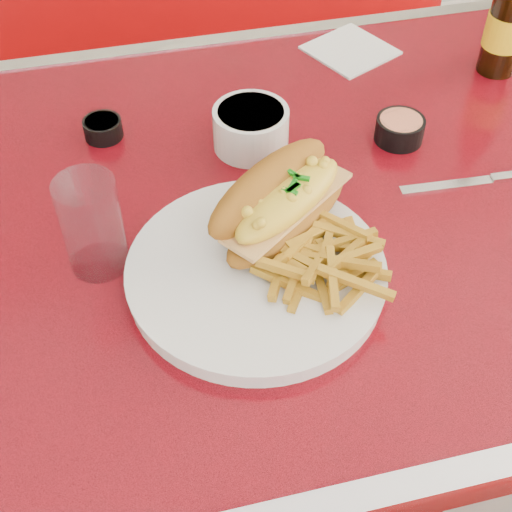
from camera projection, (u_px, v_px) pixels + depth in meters
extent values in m
plane|color=beige|center=(320.00, 463.00, 1.49)|extent=(8.00, 8.00, 0.00)
cube|color=red|center=(357.00, 197.00, 0.94)|extent=(1.20, 0.80, 0.04)
cube|color=silver|center=(279.00, 43.00, 1.21)|extent=(1.22, 0.03, 0.04)
cube|color=silver|center=(496.00, 473.00, 0.68)|extent=(1.22, 0.03, 0.04)
cylinder|color=silver|center=(334.00, 362.00, 1.22)|extent=(0.09, 0.09, 0.72)
cylinder|color=silver|center=(320.00, 459.00, 1.48)|extent=(0.52, 0.52, 0.03)
cube|color=#A50B0C|center=(237.00, 150.00, 1.84)|extent=(1.20, 0.50, 0.45)
cylinder|color=silver|center=(256.00, 274.00, 0.81)|extent=(0.35, 0.35, 0.02)
cylinder|color=silver|center=(256.00, 267.00, 0.80)|extent=(0.35, 0.35, 0.00)
ellipsoid|color=#9B5E19|center=(288.00, 217.00, 0.83)|extent=(0.20, 0.18, 0.04)
cube|color=tan|center=(288.00, 206.00, 0.82)|extent=(0.18, 0.15, 0.01)
ellipsoid|color=yellow|center=(288.00, 199.00, 0.81)|extent=(0.18, 0.15, 0.04)
ellipsoid|color=#9B5E19|center=(270.00, 187.00, 0.82)|extent=(0.21, 0.18, 0.08)
cube|color=silver|center=(306.00, 240.00, 0.83)|extent=(0.01, 0.11, 0.00)
cube|color=silver|center=(289.00, 202.00, 0.88)|extent=(0.02, 0.03, 0.00)
cylinder|color=silver|center=(251.00, 129.00, 0.97)|extent=(0.12, 0.12, 0.06)
cylinder|color=black|center=(251.00, 113.00, 0.95)|extent=(0.11, 0.11, 0.01)
cylinder|color=black|center=(103.00, 128.00, 0.99)|extent=(0.06, 0.06, 0.03)
cylinder|color=#DF7551|center=(102.00, 122.00, 0.98)|extent=(0.05, 0.05, 0.01)
cylinder|color=black|center=(400.00, 130.00, 0.98)|extent=(0.08, 0.08, 0.03)
cylinder|color=#DF7551|center=(401.00, 122.00, 0.97)|extent=(0.07, 0.07, 0.01)
cylinder|color=black|center=(507.00, 25.00, 1.06)|extent=(0.08, 0.08, 0.15)
cylinder|color=yellow|center=(506.00, 30.00, 1.07)|extent=(0.08, 0.08, 0.05)
cylinder|color=#A3BBD2|center=(92.00, 225.00, 0.79)|extent=(0.08, 0.08, 0.12)
cube|color=silver|center=(446.00, 185.00, 0.93)|extent=(0.12, 0.02, 0.00)
cube|color=silver|center=(350.00, 50.00, 1.15)|extent=(0.16, 0.16, 0.00)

